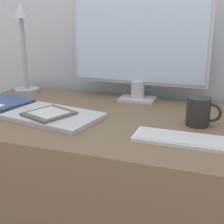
{
  "coord_description": "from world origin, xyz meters",
  "views": [
    {
      "loc": [
        0.4,
        -0.89,
        1.11
      ],
      "look_at": [
        0.06,
        0.04,
        0.81
      ],
      "focal_mm": 50.0,
      "sensor_mm": 36.0,
      "label": 1
    }
  ],
  "objects_px": {
    "laptop": "(53,116)",
    "desk_lamp": "(23,43)",
    "monitor": "(139,42)",
    "ereader": "(49,114)",
    "keyboard": "(184,140)",
    "coffee_mug": "(199,112)"
  },
  "relations": [
    {
      "from": "laptop",
      "to": "ereader",
      "type": "relative_size",
      "value": 1.9
    },
    {
      "from": "coffee_mug",
      "to": "monitor",
      "type": "bearing_deg",
      "value": 138.38
    },
    {
      "from": "monitor",
      "to": "keyboard",
      "type": "xyz_separation_m",
      "value": [
        0.26,
        -0.42,
        -0.25
      ]
    },
    {
      "from": "monitor",
      "to": "ereader",
      "type": "distance_m",
      "value": 0.5
    },
    {
      "from": "laptop",
      "to": "desk_lamp",
      "type": "bearing_deg",
      "value": 136.21
    },
    {
      "from": "keyboard",
      "to": "coffee_mug",
      "type": "height_order",
      "value": "coffee_mug"
    },
    {
      "from": "monitor",
      "to": "ereader",
      "type": "height_order",
      "value": "monitor"
    },
    {
      "from": "ereader",
      "to": "desk_lamp",
      "type": "bearing_deg",
      "value": 134.15
    },
    {
      "from": "desk_lamp",
      "to": "coffee_mug",
      "type": "bearing_deg",
      "value": -14.21
    },
    {
      "from": "keyboard",
      "to": "ereader",
      "type": "bearing_deg",
      "value": 174.77
    },
    {
      "from": "keyboard",
      "to": "desk_lamp",
      "type": "distance_m",
      "value": 0.94
    },
    {
      "from": "ereader",
      "to": "monitor",
      "type": "bearing_deg",
      "value": 58.61
    },
    {
      "from": "ereader",
      "to": "coffee_mug",
      "type": "xyz_separation_m",
      "value": [
        0.52,
        0.12,
        0.03
      ]
    },
    {
      "from": "laptop",
      "to": "ereader",
      "type": "height_order",
      "value": "ereader"
    },
    {
      "from": "laptop",
      "to": "ereader",
      "type": "distance_m",
      "value": 0.02
    },
    {
      "from": "desk_lamp",
      "to": "coffee_mug",
      "type": "xyz_separation_m",
      "value": [
        0.85,
        -0.21,
        -0.19
      ]
    },
    {
      "from": "laptop",
      "to": "coffee_mug",
      "type": "xyz_separation_m",
      "value": [
        0.51,
        0.11,
        0.04
      ]
    },
    {
      "from": "ereader",
      "to": "desk_lamp",
      "type": "height_order",
      "value": "desk_lamp"
    },
    {
      "from": "keyboard",
      "to": "desk_lamp",
      "type": "height_order",
      "value": "desk_lamp"
    },
    {
      "from": "laptop",
      "to": "desk_lamp",
      "type": "relative_size",
      "value": 0.88
    },
    {
      "from": "ereader",
      "to": "desk_lamp",
      "type": "relative_size",
      "value": 0.46
    },
    {
      "from": "monitor",
      "to": "keyboard",
      "type": "bearing_deg",
      "value": -58.31
    }
  ]
}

